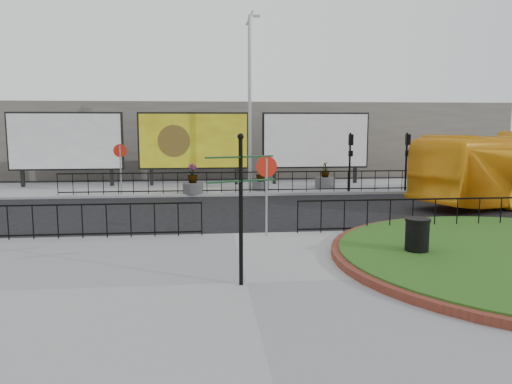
{
  "coord_description": "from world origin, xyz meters",
  "views": [
    {
      "loc": [
        -0.86,
        -15.48,
        3.56
      ],
      "look_at": [
        0.84,
        1.25,
        1.26
      ],
      "focal_mm": 35.0,
      "sensor_mm": 36.0,
      "label": 1
    }
  ],
  "objects": [
    {
      "name": "ground",
      "position": [
        0.0,
        0.0,
        0.0
      ],
      "size": [
        90.0,
        90.0,
        0.0
      ],
      "primitive_type": "plane",
      "color": "black",
      "rests_on": "ground"
    },
    {
      "name": "pavement_near",
      "position": [
        0.0,
        -5.0,
        0.06
      ],
      "size": [
        30.0,
        10.0,
        0.12
      ],
      "primitive_type": "cube",
      "color": "gray",
      "rests_on": "ground"
    },
    {
      "name": "pavement_far",
      "position": [
        0.0,
        12.0,
        0.06
      ],
      "size": [
        44.0,
        6.0,
        0.12
      ],
      "primitive_type": "cube",
      "color": "gray",
      "rests_on": "ground"
    },
    {
      "name": "railing_near_left",
      "position": [
        -6.0,
        -0.3,
        0.67
      ],
      "size": [
        10.0,
        0.1,
        1.1
      ],
      "primitive_type": null,
      "color": "black",
      "rests_on": "pavement_near"
    },
    {
      "name": "railing_near_right",
      "position": [
        6.5,
        -0.3,
        0.67
      ],
      "size": [
        9.0,
        0.1,
        1.1
      ],
      "primitive_type": null,
      "color": "black",
      "rests_on": "pavement_near"
    },
    {
      "name": "railing_far",
      "position": [
        1.0,
        9.3,
        0.67
      ],
      "size": [
        18.0,
        0.1,
        1.1
      ],
      "primitive_type": null,
      "color": "black",
      "rests_on": "pavement_far"
    },
    {
      "name": "speed_sign_far",
      "position": [
        -5.0,
        9.4,
        1.92
      ],
      "size": [
        0.64,
        0.07,
        2.47
      ],
      "color": "gray",
      "rests_on": "pavement_far"
    },
    {
      "name": "speed_sign_near",
      "position": [
        1.0,
        -0.4,
        1.92
      ],
      "size": [
        0.64,
        0.07,
        2.47
      ],
      "color": "gray",
      "rests_on": "pavement_near"
    },
    {
      "name": "billboard_left",
      "position": [
        -8.5,
        12.97,
        2.6
      ],
      "size": [
        6.2,
        0.31,
        4.1
      ],
      "color": "black",
      "rests_on": "pavement_far"
    },
    {
      "name": "billboard_mid",
      "position": [
        -1.5,
        12.97,
        2.6
      ],
      "size": [
        6.2,
        0.31,
        4.1
      ],
      "color": "black",
      "rests_on": "pavement_far"
    },
    {
      "name": "billboard_right",
      "position": [
        5.5,
        12.97,
        2.6
      ],
      "size": [
        6.2,
        0.31,
        4.1
      ],
      "color": "black",
      "rests_on": "pavement_far"
    },
    {
      "name": "lamp_post",
      "position": [
        1.51,
        11.0,
        4.83
      ],
      "size": [
        0.74,
        0.18,
        9.23
      ],
      "color": "gray",
      "rests_on": "pavement_far"
    },
    {
      "name": "signal_pole_a",
      "position": [
        6.5,
        9.34,
        2.1
      ],
      "size": [
        0.22,
        0.26,
        3.0
      ],
      "color": "black",
      "rests_on": "pavement_far"
    },
    {
      "name": "signal_pole_b",
      "position": [
        9.5,
        9.34,
        2.1
      ],
      "size": [
        0.22,
        0.26,
        3.0
      ],
      "color": "black",
      "rests_on": "pavement_far"
    },
    {
      "name": "building_backdrop",
      "position": [
        0.0,
        22.0,
        2.5
      ],
      "size": [
        40.0,
        10.0,
        5.0
      ],
      "primitive_type": "cube",
      "color": "slate",
      "rests_on": "ground"
    },
    {
      "name": "fingerpost_sign",
      "position": [
        -0.13,
        -5.1,
        2.08
      ],
      "size": [
        1.5,
        0.7,
        3.25
      ],
      "rotation": [
        0.0,
        0.0,
        0.26
      ],
      "color": "black",
      "rests_on": "pavement_near"
    },
    {
      "name": "litter_bin",
      "position": [
        4.5,
        -3.5,
        0.65
      ],
      "size": [
        0.64,
        0.64,
        1.06
      ],
      "color": "black",
      "rests_on": "pavement_near"
    },
    {
      "name": "planter_a",
      "position": [
        -1.5,
        9.4,
        0.63
      ],
      "size": [
        1.02,
        1.02,
        1.48
      ],
      "color": "#4C4C4F",
      "rests_on": "pavement_far"
    },
    {
      "name": "planter_b",
      "position": [
        2.0,
        10.26,
        0.61
      ],
      "size": [
        0.89,
        0.89,
        1.36
      ],
      "color": "#4C4C4F",
      "rests_on": "pavement_far"
    },
    {
      "name": "planter_c",
      "position": [
        5.62,
        11.0,
        0.56
      ],
      "size": [
        1.09,
        1.09,
        1.42
      ],
      "color": "#4C4C4F",
      "rests_on": "pavement_far"
    }
  ]
}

